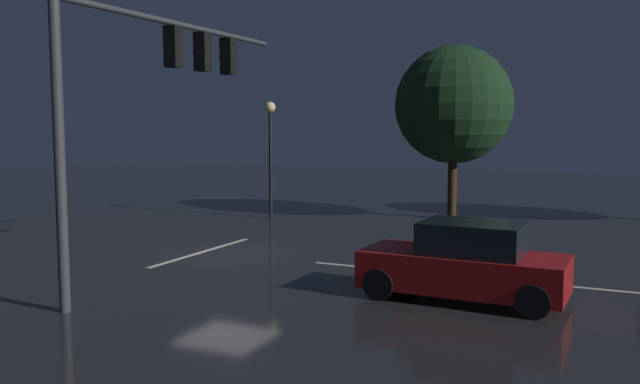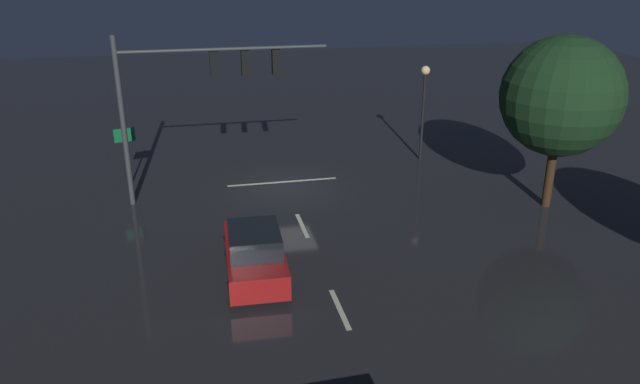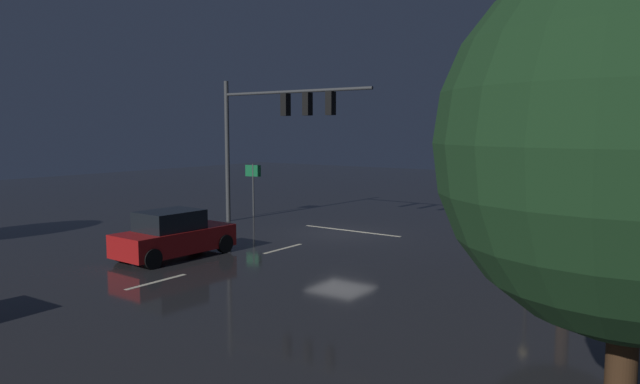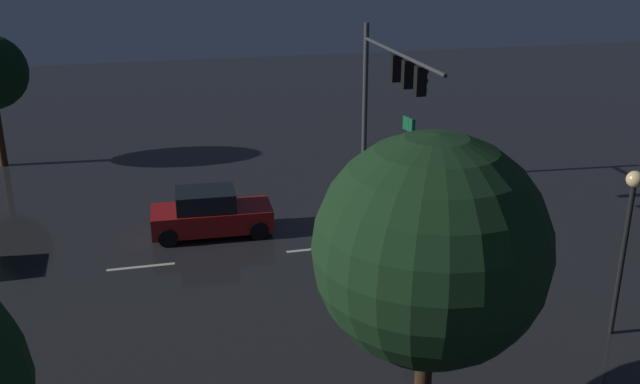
{
  "view_description": "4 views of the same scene",
  "coord_description": "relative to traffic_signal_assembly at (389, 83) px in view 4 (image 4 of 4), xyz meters",
  "views": [
    {
      "loc": [
        16.23,
        10.49,
        3.71
      ],
      "look_at": [
        0.79,
        3.38,
        2.04
      ],
      "focal_mm": 37.28,
      "sensor_mm": 36.0,
      "label": 1
    },
    {
      "loc": [
        3.84,
        24.94,
        9.86
      ],
      "look_at": [
        -0.6,
        4.46,
        1.52
      ],
      "focal_mm": 34.21,
      "sensor_mm": 36.0,
      "label": 2
    },
    {
      "loc": [
        -13.95,
        21.02,
        4.55
      ],
      "look_at": [
        -1.18,
        3.23,
        2.19
      ],
      "focal_mm": 32.72,
      "sensor_mm": 36.0,
      "label": 3
    },
    {
      "loc": [
        -22.16,
        9.31,
        10.49
      ],
      "look_at": [
        1.16,
        3.63,
        1.67
      ],
      "focal_mm": 40.31,
      "sensor_mm": 36.0,
      "label": 4
    }
  ],
  "objects": [
    {
      "name": "ground_plane",
      "position": [
        -3.51,
        -0.34,
        -4.95
      ],
      "size": [
        80.0,
        80.0,
        0.0
      ],
      "primitive_type": "plane",
      "color": "#232326"
    },
    {
      "name": "lane_dash_mid",
      "position": [
        -3.51,
        9.66,
        -4.95
      ],
      "size": [
        0.16,
        2.2,
        0.01
      ],
      "primitive_type": "cube",
      "rotation": [
        0.0,
        0.0,
        1.57
      ],
      "color": "beige",
      "rests_on": "ground_plane"
    },
    {
      "name": "route_sign",
      "position": [
        3.23,
        -2.11,
        -2.98
      ],
      "size": [
        0.89,
        0.26,
        2.73
      ],
      "color": "#383A3D",
      "rests_on": "ground_plane"
    },
    {
      "name": "traffic_signal_assembly",
      "position": [
        0.0,
        0.0,
        0.0
      ],
      "size": [
        8.35,
        0.47,
        6.88
      ],
      "color": "#383A3D",
      "rests_on": "ground_plane"
    },
    {
      "name": "lane_dash_far",
      "position": [
        -3.51,
        3.66,
        -4.95
      ],
      "size": [
        0.16,
        2.2,
        0.01
      ],
      "primitive_type": "cube",
      "rotation": [
        0.0,
        0.0,
        1.57
      ],
      "color": "beige",
      "rests_on": "ground_plane"
    },
    {
      "name": "stop_bar",
      "position": [
        -3.51,
        -1.19,
        -4.95
      ],
      "size": [
        5.0,
        0.16,
        0.01
      ],
      "primitive_type": "cube",
      "color": "beige",
      "rests_on": "ground_plane"
    },
    {
      "name": "tree_left_near",
      "position": [
        -13.76,
        3.83,
        -0.37
      ],
      "size": [
        4.7,
        4.7,
        6.94
      ],
      "color": "#382314",
      "rests_on": "ground_plane"
    },
    {
      "name": "car_approaching",
      "position": [
        -1.32,
        7.12,
        -4.15
      ],
      "size": [
        2.04,
        4.42,
        1.7
      ],
      "color": "maroon",
      "rests_on": "ground_plane"
    },
    {
      "name": "street_lamp_left_kerb",
      "position": [
        -10.82,
        -2.9,
        -1.62
      ],
      "size": [
        0.44,
        0.44,
        4.72
      ],
      "color": "black",
      "rests_on": "ground_plane"
    }
  ]
}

